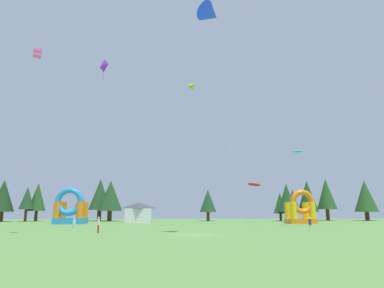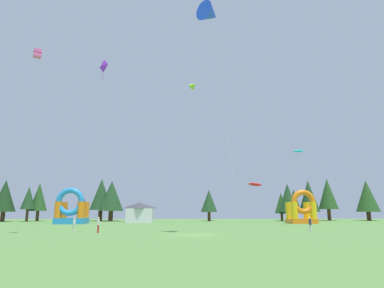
{
  "view_description": "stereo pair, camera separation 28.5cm",
  "coord_description": "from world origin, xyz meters",
  "px_view_note": "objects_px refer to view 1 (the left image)",
  "views": [
    {
      "loc": [
        -2.11,
        -36.25,
        2.63
      ],
      "look_at": [
        0.0,
        7.67,
        11.11
      ],
      "focal_mm": 31.69,
      "sensor_mm": 36.0,
      "label": 1
    },
    {
      "loc": [
        -1.82,
        -36.26,
        2.63
      ],
      "look_at": [
        0.0,
        7.67,
        11.11
      ],
      "focal_mm": 31.69,
      "sensor_mm": 36.0,
      "label": 2
    }
  ],
  "objects_px": {
    "kite_cyan_parafoil": "(298,151)",
    "festival_tent": "(139,213)",
    "kite_red_parafoil": "(254,184)",
    "inflatable_orange_dome": "(70,211)",
    "person_near_camera": "(310,223)",
    "kite_purple_diamond": "(103,67)",
    "inflatable_yellow_castle": "(301,211)",
    "kite_pink_box": "(37,54)",
    "kite_blue_delta": "(211,14)",
    "person_left_edge": "(74,223)",
    "kite_lime_delta": "(193,86)",
    "person_midfield": "(98,223)"
  },
  "relations": [
    {
      "from": "kite_cyan_parafoil",
      "to": "festival_tent",
      "type": "distance_m",
      "value": 33.09
    },
    {
      "from": "festival_tent",
      "to": "kite_red_parafoil",
      "type": "bearing_deg",
      "value": -12.83
    },
    {
      "from": "inflatable_orange_dome",
      "to": "festival_tent",
      "type": "bearing_deg",
      "value": 25.02
    },
    {
      "from": "person_near_camera",
      "to": "festival_tent",
      "type": "relative_size",
      "value": 0.33
    },
    {
      "from": "kite_purple_diamond",
      "to": "inflatable_yellow_castle",
      "type": "height_order",
      "value": "kite_purple_diamond"
    },
    {
      "from": "inflatable_orange_dome",
      "to": "kite_cyan_parafoil",
      "type": "bearing_deg",
      "value": -13.7
    },
    {
      "from": "kite_purple_diamond",
      "to": "festival_tent",
      "type": "height_order",
      "value": "kite_purple_diamond"
    },
    {
      "from": "kite_pink_box",
      "to": "festival_tent",
      "type": "xyz_separation_m",
      "value": [
        8.04,
        34.22,
        -17.53
      ]
    },
    {
      "from": "kite_blue_delta",
      "to": "person_left_edge",
      "type": "height_order",
      "value": "kite_blue_delta"
    },
    {
      "from": "kite_red_parafoil",
      "to": "inflatable_yellow_castle",
      "type": "relative_size",
      "value": 1.26
    },
    {
      "from": "kite_purple_diamond",
      "to": "kite_pink_box",
      "type": "xyz_separation_m",
      "value": [
        -6.99,
        -0.99,
        1.01
      ]
    },
    {
      "from": "kite_red_parafoil",
      "to": "inflatable_yellow_castle",
      "type": "distance_m",
      "value": 10.0
    },
    {
      "from": "kite_blue_delta",
      "to": "kite_lime_delta",
      "type": "relative_size",
      "value": 0.94
    },
    {
      "from": "kite_purple_diamond",
      "to": "inflatable_yellow_castle",
      "type": "xyz_separation_m",
      "value": [
        32.16,
        27.72,
        -16.15
      ]
    },
    {
      "from": "person_near_camera",
      "to": "festival_tent",
      "type": "height_order",
      "value": "festival_tent"
    },
    {
      "from": "person_left_edge",
      "to": "inflatable_orange_dome",
      "type": "bearing_deg",
      "value": 131.84
    },
    {
      "from": "kite_blue_delta",
      "to": "person_left_edge",
      "type": "bearing_deg",
      "value": 160.63
    },
    {
      "from": "kite_cyan_parafoil",
      "to": "kite_pink_box",
      "type": "bearing_deg",
      "value": -151.91
    },
    {
      "from": "kite_lime_delta",
      "to": "inflatable_orange_dome",
      "type": "relative_size",
      "value": 4.24
    },
    {
      "from": "person_near_camera",
      "to": "person_left_edge",
      "type": "relative_size",
      "value": 0.99
    },
    {
      "from": "kite_cyan_parafoil",
      "to": "person_midfield",
      "type": "xyz_separation_m",
      "value": [
        -28.93,
        -14.88,
        -11.05
      ]
    },
    {
      "from": "kite_lime_delta",
      "to": "inflatable_orange_dome",
      "type": "xyz_separation_m",
      "value": [
        -22.56,
        0.05,
        -24.62
      ]
    },
    {
      "from": "kite_pink_box",
      "to": "kite_blue_delta",
      "type": "bearing_deg",
      "value": -0.44
    },
    {
      "from": "kite_purple_diamond",
      "to": "kite_red_parafoil",
      "type": "xyz_separation_m",
      "value": [
        23.47,
        28.12,
        -11.2
      ]
    },
    {
      "from": "kite_red_parafoil",
      "to": "kite_lime_delta",
      "type": "xyz_separation_m",
      "value": [
        -11.8,
        -0.5,
        19.66
      ]
    },
    {
      "from": "kite_blue_delta",
      "to": "kite_red_parafoil",
      "type": "relative_size",
      "value": 3.31
    },
    {
      "from": "kite_lime_delta",
      "to": "inflatable_orange_dome",
      "type": "bearing_deg",
      "value": 179.88
    },
    {
      "from": "kite_blue_delta",
      "to": "person_near_camera",
      "type": "xyz_separation_m",
      "value": [
        12.04,
        4.84,
        -23.8
      ]
    },
    {
      "from": "kite_cyan_parafoil",
      "to": "person_left_edge",
      "type": "xyz_separation_m",
      "value": [
        -31.98,
        -13.69,
        -11.08
      ]
    },
    {
      "from": "kite_purple_diamond",
      "to": "person_midfield",
      "type": "xyz_separation_m",
      "value": [
        -0.29,
        3.15,
        -17.45
      ]
    },
    {
      "from": "kite_pink_box",
      "to": "kite_cyan_parafoil",
      "type": "distance_m",
      "value": 41.06
    },
    {
      "from": "kite_cyan_parafoil",
      "to": "person_near_camera",
      "type": "height_order",
      "value": "kite_cyan_parafoil"
    },
    {
      "from": "kite_red_parafoil",
      "to": "kite_lime_delta",
      "type": "distance_m",
      "value": 22.93
    },
    {
      "from": "kite_purple_diamond",
      "to": "kite_cyan_parafoil",
      "type": "distance_m",
      "value": 34.44
    },
    {
      "from": "person_left_edge",
      "to": "person_midfield",
      "type": "bearing_deg",
      "value": 2.45
    },
    {
      "from": "kite_red_parafoil",
      "to": "kite_cyan_parafoil",
      "type": "distance_m",
      "value": 12.31
    },
    {
      "from": "kite_pink_box",
      "to": "kite_red_parafoil",
      "type": "height_order",
      "value": "kite_pink_box"
    },
    {
      "from": "kite_purple_diamond",
      "to": "inflatable_orange_dome",
      "type": "xyz_separation_m",
      "value": [
        -10.88,
        27.66,
        -16.17
      ]
    },
    {
      "from": "kite_red_parafoil",
      "to": "inflatable_orange_dome",
      "type": "xyz_separation_m",
      "value": [
        -34.36,
        -0.46,
        -4.96
      ]
    },
    {
      "from": "person_near_camera",
      "to": "inflatable_orange_dome",
      "type": "relative_size",
      "value": 0.26
    },
    {
      "from": "inflatable_orange_dome",
      "to": "kite_lime_delta",
      "type": "bearing_deg",
      "value": -0.12
    },
    {
      "from": "kite_blue_delta",
      "to": "kite_red_parafoil",
      "type": "height_order",
      "value": "kite_blue_delta"
    },
    {
      "from": "inflatable_orange_dome",
      "to": "kite_purple_diamond",
      "type": "bearing_deg",
      "value": -68.52
    },
    {
      "from": "person_left_edge",
      "to": "festival_tent",
      "type": "height_order",
      "value": "festival_tent"
    },
    {
      "from": "kite_pink_box",
      "to": "festival_tent",
      "type": "bearing_deg",
      "value": 76.78
    },
    {
      "from": "kite_pink_box",
      "to": "festival_tent",
      "type": "height_order",
      "value": "kite_pink_box"
    },
    {
      "from": "kite_pink_box",
      "to": "person_near_camera",
      "type": "height_order",
      "value": "kite_pink_box"
    },
    {
      "from": "kite_red_parafoil",
      "to": "person_midfield",
      "type": "xyz_separation_m",
      "value": [
        -23.76,
        -24.97,
        -6.25
      ]
    },
    {
      "from": "kite_cyan_parafoil",
      "to": "kite_lime_delta",
      "type": "distance_m",
      "value": 24.51
    },
    {
      "from": "kite_cyan_parafoil",
      "to": "person_left_edge",
      "type": "relative_size",
      "value": 7.24
    }
  ]
}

